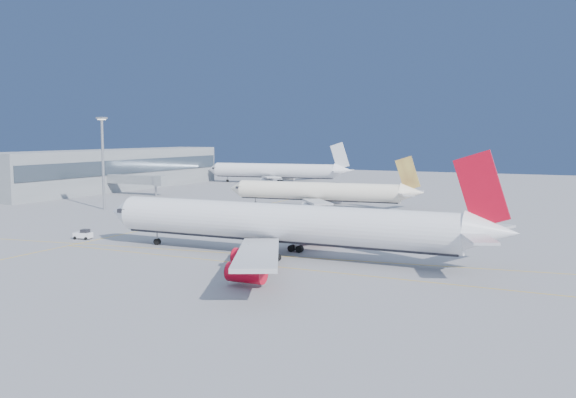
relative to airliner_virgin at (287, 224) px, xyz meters
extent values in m
plane|color=slate|center=(-1.54, 5.75, -5.59)|extent=(500.00, 500.00, 0.00)
cube|color=gray|center=(-116.54, 90.75, 1.91)|extent=(18.00, 110.00, 15.00)
cube|color=#3F4C59|center=(-107.34, 90.75, 3.41)|extent=(0.40, 107.80, 5.00)
cube|color=gray|center=(-96.54, 77.75, -0.39)|extent=(22.00, 3.00, 3.00)
cylinder|color=gray|center=(-87.54, 77.75, -2.99)|extent=(0.70, 0.70, 5.20)
cube|color=gray|center=(-85.54, 77.75, -0.39)|extent=(3.20, 3.60, 3.40)
cube|color=gold|center=(3.46, -8.25, -5.58)|extent=(90.00, 0.18, 0.02)
cube|color=gold|center=(-1.54, -0.25, -5.58)|extent=(118.86, 16.88, 0.02)
cube|color=gold|center=(-41.54, 35.75, -5.58)|extent=(0.18, 140.00, 0.02)
cylinder|color=white|center=(-1.64, -0.02, 0.19)|extent=(62.23, 7.10, 6.44)
cone|color=white|center=(-35.16, -0.38, 0.19)|extent=(5.06, 6.49, 6.44)
cone|color=white|center=(33.33, 0.36, 0.85)|extent=(7.84, 6.20, 6.12)
cube|color=black|center=(-33.05, -0.35, 0.85)|extent=(1.84, 6.14, 0.78)
cube|color=#B7B7BC|center=(4.19, -17.98, -1.58)|extent=(19.53, 31.34, 0.61)
cube|color=#B7B7BC|center=(3.80, 18.07, -1.58)|extent=(18.97, 31.53, 0.61)
cube|color=#BA071D|center=(31.66, 0.34, 7.07)|extent=(8.54, 0.59, 11.74)
cylinder|color=gray|center=(-27.12, -0.29, -3.70)|extent=(0.27, 0.27, 2.55)
cylinder|color=black|center=(-27.12, -0.29, -4.98)|extent=(1.23, 0.79, 1.22)
cylinder|color=gray|center=(-0.48, -4.56, -3.70)|extent=(0.36, 0.36, 2.55)
cylinder|color=black|center=(-0.48, -4.56, -4.98)|extent=(1.23, 1.01, 1.22)
cylinder|color=gray|center=(-0.58, 4.55, -3.70)|extent=(0.36, 0.36, 2.55)
cylinder|color=black|center=(-0.58, 4.55, -4.98)|extent=(1.23, 1.01, 1.22)
cylinder|color=#BA071D|center=(-0.37, -12.24, -3.67)|extent=(5.36, 2.83, 2.78)
cylinder|color=#BA071D|center=(4.45, -21.84, -3.67)|extent=(5.36, 2.83, 2.78)
cylinder|color=#BA071D|center=(-0.63, 12.23, -3.67)|extent=(5.36, 2.83, 2.78)
cylinder|color=#BA071D|center=(3.98, 21.93, -3.67)|extent=(5.36, 2.83, 2.78)
cylinder|color=#F3E8CF|center=(-24.31, 69.34, -0.93)|extent=(47.30, 9.41, 5.15)
cone|color=#F3E8CF|center=(-49.70, 67.02, -0.93)|extent=(4.52, 5.50, 5.15)
cone|color=#F3E8CF|center=(2.26, 71.77, -0.39)|extent=(6.75, 5.45, 4.90)
cube|color=black|center=(-47.99, 67.18, -0.39)|extent=(1.89, 5.01, 0.63)
cube|color=#B7B7BC|center=(-18.67, 55.59, -2.35)|extent=(17.11, 24.07, 0.50)
cube|color=#B7B7BC|center=(-21.25, 83.88, -2.35)|extent=(13.34, 25.33, 0.50)
cube|color=gold|center=(0.91, 71.64, 4.66)|extent=(6.96, 1.04, 9.57)
cylinder|color=gray|center=(-43.51, 67.59, -4.05)|extent=(0.22, 0.22, 2.08)
cylinder|color=black|center=(-43.51, 67.59, -5.09)|extent=(1.05, 0.72, 0.99)
cylinder|color=gray|center=(-23.07, 65.78, -4.05)|extent=(0.29, 0.29, 2.08)
cylinder|color=black|center=(-23.07, 65.78, -5.09)|extent=(1.06, 0.90, 0.99)
cylinder|color=gray|center=(-23.74, 73.07, -4.05)|extent=(0.29, 0.29, 2.08)
cylinder|color=black|center=(-23.74, 73.07, -5.09)|extent=(1.06, 0.90, 0.99)
cylinder|color=#B7B7BC|center=(-21.48, 57.88, -4.04)|extent=(4.53, 2.65, 2.26)
cylinder|color=#B7B7BC|center=(-23.60, 81.13, -4.04)|extent=(4.53, 2.65, 2.26)
cylinder|color=white|center=(-76.75, 144.20, -0.18)|extent=(53.37, 11.66, 5.94)
cone|color=white|center=(-105.43, 141.06, -0.18)|extent=(5.39, 6.42, 5.94)
cone|color=white|center=(-46.69, 147.48, 0.46)|extent=(7.99, 6.42, 5.64)
cube|color=black|center=(-103.43, 141.28, 0.46)|extent=(2.30, 5.79, 0.74)
cube|color=#B7B7BC|center=(-70.16, 128.72, -1.81)|extent=(19.90, 27.14, 0.58)
cube|color=#B7B7BC|center=(-73.66, 160.73, -1.81)|extent=(14.83, 28.80, 0.58)
cube|color=silver|center=(-48.27, 147.31, 6.35)|extent=(8.16, 1.36, 11.22)
cylinder|color=gray|center=(-98.36, 141.83, -3.78)|extent=(0.25, 0.25, 2.44)
cylinder|color=black|center=(-98.36, 141.83, -5.00)|extent=(1.24, 0.86, 1.17)
cylinder|color=gray|center=(-75.23, 140.09, -3.78)|extent=(0.34, 0.34, 2.44)
cylinder|color=black|center=(-75.23, 140.09, -5.00)|extent=(1.26, 1.08, 1.17)
cylinder|color=gray|center=(-76.15, 148.53, -3.78)|extent=(0.34, 0.34, 2.44)
cylinder|color=black|center=(-76.15, 148.53, -5.00)|extent=(1.26, 1.08, 1.17)
cylinder|color=#B7B7BC|center=(-73.45, 131.24, -3.80)|extent=(5.35, 3.19, 2.65)
cylinder|color=#B7B7BC|center=(-76.32, 157.56, -3.80)|extent=(5.35, 3.19, 2.65)
cube|color=white|center=(-44.55, -1.31, -4.79)|extent=(3.78, 2.35, 1.06)
cube|color=black|center=(-44.03, -1.22, -4.00)|extent=(1.65, 1.72, 0.79)
cylinder|color=black|center=(-45.60, -2.44, -5.28)|extent=(0.66, 0.41, 0.62)
cylinder|color=black|center=(-45.93, -0.61, -5.28)|extent=(0.66, 0.41, 0.62)
cylinder|color=black|center=(-43.17, -2.01, -5.28)|extent=(0.66, 0.41, 0.62)
cylinder|color=black|center=(-43.50, -0.18, -5.28)|extent=(0.66, 0.41, 0.62)
cylinder|color=gray|center=(-75.84, 39.59, 6.89)|extent=(0.70, 0.70, 24.95)
cube|color=gray|center=(-75.84, 39.59, 19.56)|extent=(2.20, 2.20, 0.50)
cube|color=white|center=(-75.84, 39.59, 19.16)|extent=(1.60, 1.60, 0.25)
camera|label=1|loc=(47.21, -96.52, 15.16)|focal=40.00mm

